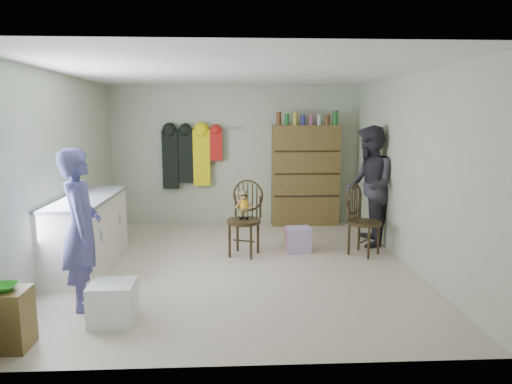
{
  "coord_description": "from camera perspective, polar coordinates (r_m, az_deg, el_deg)",
  "views": [
    {
      "loc": [
        -0.05,
        -5.84,
        1.95
      ],
      "look_at": [
        0.25,
        0.2,
        0.95
      ],
      "focal_mm": 32.0,
      "sensor_mm": 36.0,
      "label": 1
    }
  ],
  "objects": [
    {
      "name": "dresser",
      "position": [
        8.31,
        6.18,
        2.17
      ],
      "size": [
        1.2,
        0.39,
        2.06
      ],
      "color": "brown",
      "rests_on": "ground"
    },
    {
      "name": "chair_front",
      "position": [
        6.46,
        -1.39,
        -2.58
      ],
      "size": [
        0.61,
        0.61,
        1.06
      ],
      "rotation": [
        0.0,
        0.0,
        -0.36
      ],
      "color": "#312311",
      "rests_on": "ground"
    },
    {
      "name": "counter",
      "position": [
        6.32,
        -20.32,
        -4.74
      ],
      "size": [
        0.64,
        1.86,
        0.94
      ],
      "color": "silver",
      "rests_on": "ground"
    },
    {
      "name": "ground_plane",
      "position": [
        6.16,
        -2.26,
        -9.08
      ],
      "size": [
        5.0,
        5.0,
        0.0
      ],
      "primitive_type": "plane",
      "color": "beige",
      "rests_on": "ground"
    },
    {
      "name": "person_left",
      "position": [
        4.98,
        -21.02,
        -4.34
      ],
      "size": [
        0.54,
        0.68,
        1.65
      ],
      "primitive_type": "imported",
      "rotation": [
        0.0,
        0.0,
        1.83
      ],
      "color": "#4B4A89",
      "rests_on": "ground"
    },
    {
      "name": "coat_rack",
      "position": [
        8.29,
        -8.24,
        4.45
      ],
      "size": [
        1.42,
        0.12,
        1.09
      ],
      "color": "#99999E",
      "rests_on": "ground"
    },
    {
      "name": "room_walls",
      "position": [
        6.38,
        -2.4,
        6.04
      ],
      "size": [
        5.0,
        5.0,
        5.0
      ],
      "color": "#B6BD9E",
      "rests_on": "ground"
    },
    {
      "name": "bowl",
      "position": [
        4.42,
        -28.97,
        -10.38
      ],
      "size": [
        0.21,
        0.21,
        0.05
      ],
      "primitive_type": "imported",
      "color": "green",
      "rests_on": "stool"
    },
    {
      "name": "person_right",
      "position": [
        7.11,
        13.95,
        0.72
      ],
      "size": [
        0.82,
        0.99,
        1.83
      ],
      "primitive_type": "imported",
      "rotation": [
        0.0,
        0.0,
        -1.73
      ],
      "color": "#2D2B33",
      "rests_on": "ground"
    },
    {
      "name": "stool",
      "position": [
        4.52,
        -28.68,
        -13.8
      ],
      "size": [
        0.36,
        0.31,
        0.52
      ],
      "primitive_type": "cube",
      "color": "brown",
      "rests_on": "ground"
    },
    {
      "name": "striped_bag",
      "position": [
        6.7,
        5.29,
        -5.94
      ],
      "size": [
        0.36,
        0.29,
        0.37
      ],
      "primitive_type": "cube",
      "rotation": [
        0.0,
        0.0,
        0.07
      ],
      "color": "pink",
      "rests_on": "ground"
    },
    {
      "name": "plastic_tub",
      "position": [
        4.69,
        -17.45,
        -13.06
      ],
      "size": [
        0.41,
        0.39,
        0.39
      ],
      "primitive_type": "cube",
      "rotation": [
        0.0,
        0.0,
        0.0
      ],
      "color": "white",
      "rests_on": "ground"
    },
    {
      "name": "chair_far",
      "position": [
        6.66,
        12.98,
        -3.1
      ],
      "size": [
        0.63,
        0.63,
        1.0
      ],
      "rotation": [
        0.0,
        0.0,
        0.82
      ],
      "color": "#312311",
      "rests_on": "ground"
    }
  ]
}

